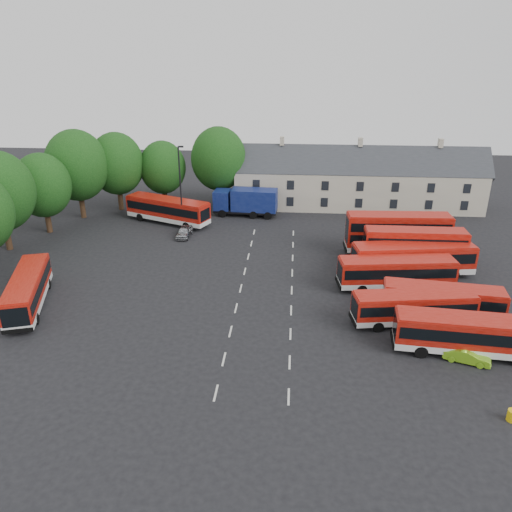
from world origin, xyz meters
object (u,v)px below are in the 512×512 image
object	(u,v)px
box_truck	(246,201)
silver_car	(184,232)
bus_dd_south	(414,246)
bus_west	(27,288)
lime_car	(467,355)
grit_bin	(512,416)
bus_row_a	(470,333)
lamppost	(181,186)

from	to	relation	value
box_truck	silver_car	size ratio (longest dim) A/B	2.33
bus_dd_south	bus_west	xyz separation A→B (m)	(-36.52, -11.61, -0.62)
box_truck	silver_car	xyz separation A→B (m)	(-6.89, -8.89, -1.49)
lime_car	grit_bin	size ratio (longest dim) A/B	4.35
bus_west	box_truck	world-z (taller)	box_truck
bus_row_a	box_truck	distance (m)	38.13
grit_bin	lamppost	distance (m)	44.27
silver_car	bus_west	bearing A→B (deg)	-116.17
bus_dd_south	silver_car	distance (m)	27.30
bus_west	lamppost	distance (m)	23.79
bus_dd_south	bus_west	distance (m)	38.33
bus_row_a	box_truck	size ratio (longest dim) A/B	1.28
lamppost	bus_row_a	bearing A→B (deg)	-43.12
bus_west	grit_bin	xyz separation A→B (m)	(37.92, -12.07, -1.44)
box_truck	lime_car	size ratio (longest dim) A/B	2.61
bus_west	lime_car	size ratio (longest dim) A/B	3.25
bus_dd_south	grit_bin	xyz separation A→B (m)	(1.40, -23.68, -2.06)
grit_bin	bus_west	bearing A→B (deg)	162.34
bus_west	box_truck	size ratio (longest dim) A/B	1.24
bus_west	lime_car	distance (m)	37.47
bus_west	silver_car	size ratio (longest dim) A/B	2.90
lime_car	bus_dd_south	bearing A→B (deg)	20.42
lime_car	box_truck	bearing A→B (deg)	49.55
lime_car	lamppost	size ratio (longest dim) A/B	0.32
lime_car	bus_row_a	bearing A→B (deg)	0.85
bus_west	grit_bin	bearing A→B (deg)	-125.05
lamppost	lime_car	bearing A→B (deg)	-44.68
bus_row_a	lime_car	size ratio (longest dim) A/B	3.34
silver_car	lamppost	size ratio (longest dim) A/B	0.35
bus_dd_south	box_truck	bearing A→B (deg)	140.03
bus_dd_south	silver_car	bearing A→B (deg)	164.41
bus_dd_south	silver_car	world-z (taller)	bus_dd_south
box_truck	grit_bin	world-z (taller)	box_truck
bus_west	box_truck	bearing A→B (deg)	-49.16
bus_dd_south	lamppost	bearing A→B (deg)	159.68
bus_west	silver_car	bearing A→B (deg)	-46.00
bus_row_a	box_truck	xyz separation A→B (m)	(-20.22, 32.32, 0.24)
lamppost	silver_car	bearing A→B (deg)	-74.27
bus_west	lime_car	xyz separation A→B (m)	(37.00, -5.74, -1.27)
bus_row_a	grit_bin	distance (m)	7.61
lime_car	lamppost	world-z (taller)	lamppost
silver_car	bus_dd_south	bearing A→B (deg)	-12.87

